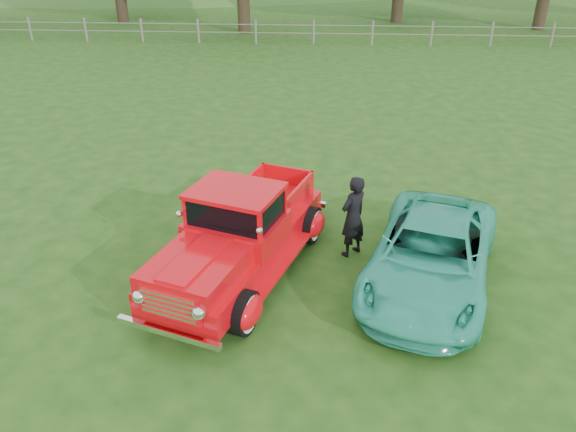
{
  "coord_description": "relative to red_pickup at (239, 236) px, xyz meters",
  "views": [
    {
      "loc": [
        0.53,
        -7.88,
        6.01
      ],
      "look_at": [
        -0.03,
        1.2,
        1.08
      ],
      "focal_mm": 35.0,
      "sensor_mm": 36.0,
      "label": 1
    }
  ],
  "objects": [
    {
      "name": "ground",
      "position": [
        0.92,
        -0.91,
        -0.8
      ],
      "size": [
        140.0,
        140.0,
        0.0
      ],
      "primitive_type": "plane",
      "color": "#1B4512",
      "rests_on": "ground"
    },
    {
      "name": "fence_line",
      "position": [
        0.92,
        21.09,
        -0.19
      ],
      "size": [
        48.0,
        0.12,
        1.2
      ],
      "color": "slate",
      "rests_on": "ground"
    },
    {
      "name": "teal_sedan",
      "position": [
        3.48,
        -0.18,
        -0.18
      ],
      "size": [
        3.28,
        4.85,
        1.23
      ],
      "primitive_type": "imported",
      "rotation": [
        0.0,
        0.0,
        -0.3
      ],
      "color": "#2DB594",
      "rests_on": "ground"
    },
    {
      "name": "distant_hills",
      "position": [
        -3.17,
        58.56,
        -5.34
      ],
      "size": [
        116.0,
        60.0,
        18.0
      ],
      "color": "#3B6A27",
      "rests_on": "ground"
    },
    {
      "name": "red_pickup",
      "position": [
        0.0,
        0.0,
        0.0
      ],
      "size": [
        3.33,
        5.28,
        1.78
      ],
      "rotation": [
        0.0,
        0.0,
        -0.33
      ],
      "color": "black",
      "rests_on": "ground"
    },
    {
      "name": "man",
      "position": [
        2.11,
        0.79,
        0.04
      ],
      "size": [
        0.72,
        0.71,
        1.67
      ],
      "primitive_type": "imported",
      "rotation": [
        0.0,
        0.0,
        3.91
      ],
      "color": "black",
      "rests_on": "ground"
    }
  ]
}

